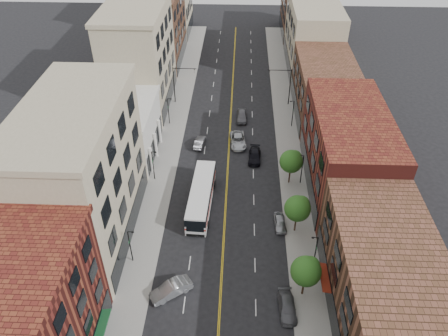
# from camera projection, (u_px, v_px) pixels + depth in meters

# --- Properties ---
(ground) EXTENTS (220.00, 220.00, 0.00)m
(ground) POSITION_uv_depth(u_px,v_px,m) (219.00, 322.00, 46.99)
(ground) COLOR black
(ground) RESTS_ON ground
(sidewalk_left) EXTENTS (4.00, 110.00, 0.15)m
(sidewalk_left) POSITION_uv_depth(u_px,v_px,m) (171.00, 139.00, 75.00)
(sidewalk_left) COLOR gray
(sidewalk_left) RESTS_ON ground
(sidewalk_right) EXTENTS (4.00, 110.00, 0.15)m
(sidewalk_right) POSITION_uv_depth(u_px,v_px,m) (288.00, 142.00, 74.33)
(sidewalk_right) COLOR gray
(sidewalk_right) RESTS_ON ground
(bldg_l_redbrick) EXTENTS (10.00, 16.00, 14.00)m
(bldg_l_redbrick) POSITION_uv_depth(u_px,v_px,m) (23.00, 330.00, 38.53)
(bldg_l_redbrick) COLOR #571B16
(bldg_l_redbrick) RESTS_ON ground
(bldg_l_tanoffice) EXTENTS (10.00, 22.00, 18.00)m
(bldg_l_tanoffice) POSITION_uv_depth(u_px,v_px,m) (83.00, 178.00, 52.36)
(bldg_l_tanoffice) COLOR tan
(bldg_l_tanoffice) RESTS_ON ground
(bldg_l_white) EXTENTS (10.00, 14.00, 8.00)m
(bldg_l_white) POSITION_uv_depth(u_px,v_px,m) (123.00, 131.00, 69.67)
(bldg_l_white) COLOR silver
(bldg_l_white) RESTS_ON ground
(bldg_l_far_a) EXTENTS (10.00, 20.00, 18.00)m
(bldg_l_far_a) POSITION_uv_depth(u_px,v_px,m) (140.00, 58.00, 80.09)
(bldg_l_far_a) COLOR tan
(bldg_l_far_a) RESTS_ON ground
(bldg_l_far_b) EXTENTS (10.00, 20.00, 15.00)m
(bldg_l_far_b) POSITION_uv_depth(u_px,v_px,m) (158.00, 28.00, 96.84)
(bldg_l_far_b) COLOR brown
(bldg_l_far_b) RESTS_ON ground
(bldg_r_near) EXTENTS (10.00, 26.00, 10.00)m
(bldg_r_near) POSITION_uv_depth(u_px,v_px,m) (389.00, 300.00, 43.37)
(bldg_r_near) COLOR brown
(bldg_r_near) RESTS_ON ground
(bldg_r_mid) EXTENTS (10.00, 22.00, 12.00)m
(bldg_r_mid) POSITION_uv_depth(u_px,v_px,m) (347.00, 152.00, 61.78)
(bldg_r_mid) COLOR #571B16
(bldg_r_mid) RESTS_ON ground
(bldg_r_far_a) EXTENTS (10.00, 20.00, 10.00)m
(bldg_r_far_a) POSITION_uv_depth(u_px,v_px,m) (325.00, 89.00, 79.02)
(bldg_r_far_a) COLOR brown
(bldg_r_far_a) RESTS_ON ground
(bldg_r_far_b) EXTENTS (10.00, 22.00, 14.00)m
(bldg_r_far_b) POSITION_uv_depth(u_px,v_px,m) (313.00, 36.00, 94.43)
(bldg_r_far_b) COLOR tan
(bldg_r_far_b) RESTS_ON ground
(bldg_r_far_c) EXTENTS (10.00, 18.00, 11.00)m
(bldg_r_far_c) POSITION_uv_depth(u_px,v_px,m) (303.00, 13.00, 111.19)
(bldg_r_far_c) COLOR brown
(bldg_r_far_c) RESTS_ON ground
(tree_r_1) EXTENTS (3.40, 3.40, 5.59)m
(tree_r_1) POSITION_uv_depth(u_px,v_px,m) (307.00, 270.00, 47.38)
(tree_r_1) COLOR black
(tree_r_1) RESTS_ON sidewalk_right
(tree_r_2) EXTENTS (3.40, 3.40, 5.59)m
(tree_r_2) POSITION_uv_depth(u_px,v_px,m) (298.00, 208.00, 55.30)
(tree_r_2) COLOR black
(tree_r_2) RESTS_ON sidewalk_right
(tree_r_3) EXTENTS (3.40, 3.40, 5.59)m
(tree_r_3) POSITION_uv_depth(u_px,v_px,m) (292.00, 161.00, 63.23)
(tree_r_3) COLOR black
(tree_r_3) RESTS_ON sidewalk_right
(lamp_l_1) EXTENTS (0.81, 0.55, 5.05)m
(lamp_l_1) POSITION_uv_depth(u_px,v_px,m) (130.00, 245.00, 51.88)
(lamp_l_1) COLOR black
(lamp_l_1) RESTS_ON sidewalk_left
(lamp_l_2) EXTENTS (0.81, 0.55, 5.05)m
(lamp_l_2) POSITION_uv_depth(u_px,v_px,m) (153.00, 164.00, 64.55)
(lamp_l_2) COLOR black
(lamp_l_2) RESTS_ON sidewalk_left
(lamp_l_3) EXTENTS (0.81, 0.55, 5.05)m
(lamp_l_3) POSITION_uv_depth(u_px,v_px,m) (169.00, 110.00, 77.22)
(lamp_l_3) COLOR black
(lamp_l_3) RESTS_ON sidewalk_left
(lamp_r_1) EXTENTS (0.81, 0.55, 5.05)m
(lamp_r_1) POSITION_uv_depth(u_px,v_px,m) (315.00, 250.00, 51.15)
(lamp_r_1) COLOR black
(lamp_r_1) RESTS_ON sidewalk_right
(lamp_r_2) EXTENTS (0.81, 0.55, 5.05)m
(lamp_r_2) POSITION_uv_depth(u_px,v_px,m) (302.00, 168.00, 63.82)
(lamp_r_2) COLOR black
(lamp_r_2) RESTS_ON sidewalk_right
(lamp_r_3) EXTENTS (0.81, 0.55, 5.05)m
(lamp_r_3) POSITION_uv_depth(u_px,v_px,m) (293.00, 112.00, 76.50)
(lamp_r_3) COLOR black
(lamp_r_3) RESTS_ON sidewalk_right
(signal_mast_left) EXTENTS (4.49, 0.18, 7.20)m
(signal_mast_left) POSITION_uv_depth(u_px,v_px,m) (178.00, 81.00, 82.52)
(signal_mast_left) COLOR black
(signal_mast_left) RESTS_ON sidewalk_left
(signal_mast_right) EXTENTS (4.49, 0.18, 7.20)m
(signal_mast_right) POSITION_uv_depth(u_px,v_px,m) (286.00, 83.00, 81.83)
(signal_mast_right) COLOR black
(signal_mast_right) RESTS_ON sidewalk_right
(city_bus) EXTENTS (3.45, 12.69, 3.24)m
(city_bus) POSITION_uv_depth(u_px,v_px,m) (201.00, 195.00, 60.58)
(city_bus) COLOR silver
(city_bus) RESTS_ON ground
(car_angle_b) EXTENTS (5.02, 4.19, 1.62)m
(car_angle_b) POSITION_uv_depth(u_px,v_px,m) (171.00, 289.00, 49.40)
(car_angle_b) COLOR #BABDC2
(car_angle_b) RESTS_ON ground
(car_parked_mid) EXTENTS (2.11, 4.58, 1.30)m
(car_parked_mid) POSITION_uv_depth(u_px,v_px,m) (287.00, 307.00, 47.72)
(car_parked_mid) COLOR #4F5055
(car_parked_mid) RESTS_ON ground
(car_parked_far) EXTENTS (1.73, 3.85, 1.28)m
(car_parked_far) POSITION_uv_depth(u_px,v_px,m) (280.00, 223.00, 58.08)
(car_parked_far) COLOR #97999E
(car_parked_far) RESTS_ON ground
(car_lane_behind) EXTENTS (1.93, 4.21, 1.34)m
(car_lane_behind) POSITION_uv_depth(u_px,v_px,m) (200.00, 142.00, 73.13)
(car_lane_behind) COLOR #4F4F54
(car_lane_behind) RESTS_ON ground
(car_lane_a) EXTENTS (2.14, 4.83, 1.38)m
(car_lane_a) POSITION_uv_depth(u_px,v_px,m) (255.00, 156.00, 70.02)
(car_lane_a) COLOR black
(car_lane_a) RESTS_ON ground
(car_lane_b) EXTENTS (3.06, 5.73, 1.53)m
(car_lane_b) POSITION_uv_depth(u_px,v_px,m) (238.00, 140.00, 73.40)
(car_lane_b) COLOR #B5B9BD
(car_lane_b) RESTS_ON ground
(car_lane_c) EXTENTS (1.94, 4.71, 1.60)m
(car_lane_c) POSITION_uv_depth(u_px,v_px,m) (242.00, 116.00, 79.70)
(car_lane_c) COLOR #56565C
(car_lane_c) RESTS_ON ground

